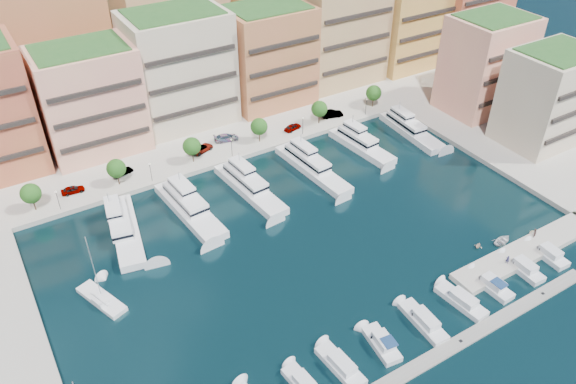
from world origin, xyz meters
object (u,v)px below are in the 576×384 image
Objects in this scene: tree_2 at (192,146)px; car_4 at (293,127)px; sailboat_2 at (102,300)px; tender_1 at (478,246)px; lamppost_3 at (303,123)px; car_2 at (202,148)px; cruiser_6 at (461,301)px; person_1 at (534,233)px; cruiser_4 at (382,344)px; car_1 at (123,172)px; lamppost_2 at (231,145)px; yacht_3 at (248,185)px; cruiser_8 at (523,268)px; lamppost_4 at (366,104)px; cruiser_5 at (423,322)px; tree_3 at (259,127)px; tender_3 at (532,232)px; tree_5 at (374,93)px; person_0 at (508,259)px; yacht_1 at (124,227)px; yacht_4 at (310,166)px; yacht_5 at (360,143)px; car_3 at (226,138)px; lamppost_0 at (57,197)px; yacht_2 at (188,206)px; cruiser_9 at (548,255)px; tender_2 at (503,241)px; tree_0 at (31,194)px; car_0 at (73,190)px; car_5 at (332,114)px; lamppost_1 at (150,169)px; tree_1 at (116,168)px; tree_4 at (319,109)px; cruiser_7 at (491,285)px; yacht_6 at (409,128)px; cruiser_3 at (341,366)px.

car_4 is at bearing 1.17° from tree_2.
sailboat_2 is 8.02× the size of tender_1.
lamppost_3 is 23.30m from car_2.
cruiser_6 is 22.14m from person_1.
car_1 reaches higher than cruiser_4.
lamppost_2 reaches higher than car_4.
sailboat_2 is at bearing -156.74° from yacht_3.
lamppost_3 is 56.41m from cruiser_8.
lamppost_4 is 64.55m from cruiser_5.
tree_3 is 59.19m from tender_3.
tree_5 reaches higher than person_1.
yacht_1 is at bearing 21.93° from person_0.
car_4 is at bearing 71.78° from yacht_4.
car_3 is at bearing 145.75° from yacht_5.
tree_3 is 1.00× the size of tree_5.
person_0 is at bearing -24.78° from sailboat_2.
tree_3 is 52.72m from tender_1.
car_1 is at bearing 20.87° from lamppost_0.
yacht_5 is at bearing 1.93° from yacht_2.
lamppost_3 is 56.26m from cruiser_6.
tender_2 is (-3.60, 6.68, -0.15)m from cruiser_9.
sailboat_2 is at bearing -82.08° from tree_0.
car_0 is 10.41m from car_1.
car_5 is (20.39, 0.87, -2.88)m from tree_3.
lamppost_1 is 2.48× the size of person_1.
tender_3 is at bearing 62.89° from cruiser_9.
tree_3 is at bearing 0.00° from tree_1.
tree_0 and tree_4 have the same top height.
tree_0 is 91.01m from person_1.
tree_5 is at bearing -84.52° from car_3.
yacht_4 reaches higher than lamppost_2.
tree_3 reaches higher than lamppost_4.
cruiser_7 is 59.86m from car_5.
yacht_4 reaches higher than tender_1.
yacht_1 is 2.81× the size of cruiser_4.
yacht_1 is 62.85m from tender_1.
yacht_2 is 4.04× the size of car_5.
car_3 is at bearing 9.08° from tree_1.
yacht_6 is (67.78, 0.53, 0.12)m from yacht_1.
lamppost_3 is 57.69m from cruiser_5.
lamppost_3 is at bearing -99.99° from car_3.
sailboat_2 is (-44.05, -28.40, -4.43)m from tree_3.
lamppost_3 reaches higher than cruiser_7.
cruiser_5 is 29.90m from person_1.
cruiser_6 is 5.54× the size of person_0.
car_1 is 17.62m from car_2.
person_1 is (-2.71, -51.58, -1.98)m from lamppost_4.
cruiser_5 is at bearing -36.76° from sailboat_2.
lamppost_4 is at bearing 49.60° from cruiser_3.
tree_4 is at bearing 58.58° from cruiser_3.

